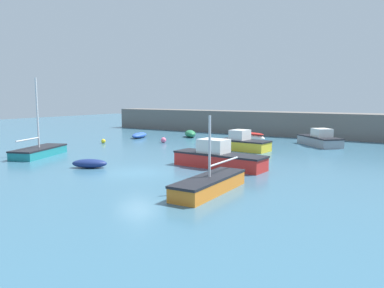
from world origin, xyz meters
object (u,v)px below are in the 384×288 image
(fishing_dinghy_green, at_px, (90,163))
(sailboat_tall_mast, at_px, (39,151))
(open_tender_yellow, at_px, (139,135))
(sailboat_twin_hulled, at_px, (209,184))
(motorboat_grey_hull, at_px, (242,143))
(rowboat_with_red_cover, at_px, (252,137))
(mooring_buoy_yellow, at_px, (103,141))
(mooring_buoy_pink, at_px, (163,140))
(cabin_cruiser_white, at_px, (218,158))
(rowboat_white_midwater, at_px, (190,134))
(motorboat_with_cabin, at_px, (320,140))
(mooring_buoy_orange, at_px, (211,143))

(fishing_dinghy_green, relative_size, sailboat_tall_mast, 0.40)
(open_tender_yellow, bearing_deg, sailboat_twin_hulled, 27.50)
(motorboat_grey_hull, relative_size, rowboat_with_red_cover, 1.38)
(open_tender_yellow, xyz_separation_m, mooring_buoy_yellow, (0.36, -5.99, -0.07))
(fishing_dinghy_green, xyz_separation_m, mooring_buoy_pink, (-4.07, 13.55, -0.02))
(cabin_cruiser_white, height_order, motorboat_grey_hull, cabin_cruiser_white)
(cabin_cruiser_white, bearing_deg, motorboat_grey_hull, 107.28)
(rowboat_white_midwater, relative_size, motorboat_with_cabin, 0.53)
(mooring_buoy_yellow, bearing_deg, rowboat_with_red_cover, 39.42)
(fishing_dinghy_green, bearing_deg, sailboat_tall_mast, -40.12)
(mooring_buoy_pink, bearing_deg, mooring_buoy_orange, 11.04)
(rowboat_white_midwater, distance_m, mooring_buoy_yellow, 10.50)
(rowboat_white_midwater, height_order, motorboat_grey_hull, motorboat_grey_hull)
(cabin_cruiser_white, relative_size, rowboat_with_red_cover, 1.86)
(open_tender_yellow, bearing_deg, rowboat_with_red_cover, 86.72)
(open_tender_yellow, xyz_separation_m, mooring_buoy_orange, (10.28, -1.39, -0.10))
(motorboat_grey_hull, distance_m, motorboat_with_cabin, 8.37)
(open_tender_yellow, distance_m, mooring_buoy_yellow, 6.00)
(sailboat_tall_mast, height_order, rowboat_with_red_cover, sailboat_tall_mast)
(fishing_dinghy_green, relative_size, open_tender_yellow, 0.69)
(fishing_dinghy_green, bearing_deg, sailboat_twin_hulled, 142.49)
(motorboat_with_cabin, xyz_separation_m, mooring_buoy_yellow, (-18.93, -9.78, -0.38))
(motorboat_with_cabin, bearing_deg, mooring_buoy_pink, 69.96)
(motorboat_with_cabin, xyz_separation_m, sailboat_tall_mast, (-17.07, -18.45, -0.19))
(cabin_cruiser_white, relative_size, mooring_buoy_pink, 11.68)
(motorboat_with_cabin, xyz_separation_m, fishing_dinghy_green, (-9.98, -19.71, -0.31))
(fishing_dinghy_green, bearing_deg, mooring_buoy_yellow, -78.08)
(fishing_dinghy_green, bearing_deg, mooring_buoy_orange, -123.90)
(cabin_cruiser_white, xyz_separation_m, open_tender_yellow, (-16.41, 11.22, -0.37))
(motorboat_grey_hull, relative_size, mooring_buoy_yellow, 10.80)
(sailboat_twin_hulled, bearing_deg, cabin_cruiser_white, -156.63)
(motorboat_with_cabin, xyz_separation_m, rowboat_with_red_cover, (-6.96, 0.06, -0.14))
(rowboat_with_red_cover, bearing_deg, mooring_buoy_yellow, -120.94)
(open_tender_yellow, bearing_deg, fishing_dinghy_green, 9.70)
(rowboat_with_red_cover, relative_size, mooring_buoy_orange, 9.25)
(motorboat_grey_hull, distance_m, mooring_buoy_yellow, 14.29)
(fishing_dinghy_green, bearing_deg, rowboat_white_midwater, -106.65)
(mooring_buoy_pink, bearing_deg, fishing_dinghy_green, -73.26)
(sailboat_twin_hulled, distance_m, open_tender_yellow, 25.77)
(mooring_buoy_yellow, bearing_deg, motorboat_with_cabin, 27.31)
(sailboat_tall_mast, distance_m, mooring_buoy_pink, 12.66)
(mooring_buoy_orange, bearing_deg, rowboat_with_red_cover, 68.57)
(sailboat_tall_mast, bearing_deg, rowboat_white_midwater, -28.71)
(cabin_cruiser_white, distance_m, open_tender_yellow, 19.89)
(rowboat_with_red_cover, xyz_separation_m, open_tender_yellow, (-12.33, -3.85, -0.17))
(rowboat_white_midwater, relative_size, open_tender_yellow, 0.77)
(sailboat_twin_hulled, relative_size, fishing_dinghy_green, 2.41)
(rowboat_white_midwater, height_order, mooring_buoy_pink, rowboat_white_midwater)
(mooring_buoy_orange, bearing_deg, mooring_buoy_yellow, -155.11)
(sailboat_tall_mast, distance_m, rowboat_with_red_cover, 21.10)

